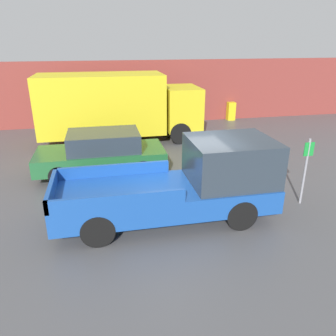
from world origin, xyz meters
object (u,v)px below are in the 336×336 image
(car, at_px, (102,152))
(parking_sign, at_px, (306,168))
(delivery_truck, at_px, (116,105))
(pickup_truck, at_px, (188,183))
(newspaper_box, at_px, (231,111))

(car, height_order, parking_sign, parking_sign)
(delivery_truck, bearing_deg, pickup_truck, -79.54)
(car, bearing_deg, delivery_truck, 78.72)
(car, xyz_separation_m, newspaper_box, (7.77, 6.96, -0.25))
(parking_sign, height_order, newspaper_box, parking_sign)
(delivery_truck, relative_size, parking_sign, 3.71)
(car, distance_m, delivery_truck, 4.17)
(delivery_truck, bearing_deg, newspaper_box, 23.13)
(pickup_truck, height_order, delivery_truck, delivery_truck)
(delivery_truck, xyz_separation_m, newspaper_box, (6.97, 2.98, -1.18))
(parking_sign, distance_m, newspaper_box, 10.86)
(pickup_truck, bearing_deg, parking_sign, 0.68)
(pickup_truck, distance_m, delivery_truck, 7.87)
(pickup_truck, relative_size, delivery_truck, 0.78)
(parking_sign, bearing_deg, newspaper_box, 79.08)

